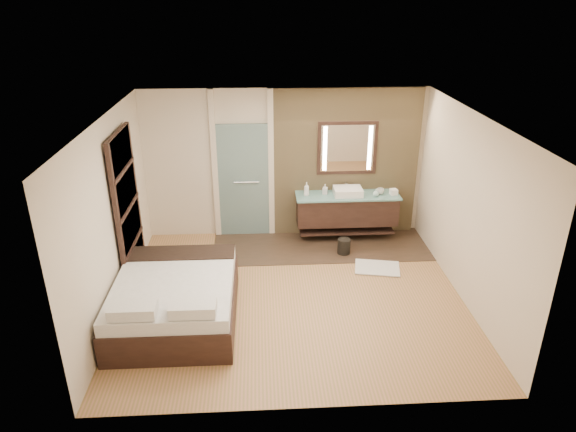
{
  "coord_description": "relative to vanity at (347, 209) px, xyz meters",
  "views": [
    {
      "loc": [
        -0.46,
        -6.53,
        4.21
      ],
      "look_at": [
        -0.04,
        0.6,
        1.05
      ],
      "focal_mm": 32.0,
      "sensor_mm": 36.0,
      "label": 1
    }
  ],
  "objects": [
    {
      "name": "cup",
      "position": [
        0.59,
        -0.01,
        0.34
      ],
      "size": [
        0.13,
        0.13,
        0.1
      ],
      "primitive_type": "imported",
      "rotation": [
        0.0,
        0.0,
        -0.03
      ],
      "color": "silver",
      "rests_on": "vanity"
    },
    {
      "name": "bed",
      "position": [
        -2.75,
        -2.4,
        -0.26
      ],
      "size": [
        1.63,
        2.03,
        0.78
      ],
      "rotation": [
        0.0,
        0.0,
        -0.0
      ],
      "color": "black",
      "rests_on": "floor"
    },
    {
      "name": "soap_bottle_a",
      "position": [
        -0.74,
        -0.01,
        0.41
      ],
      "size": [
        0.12,
        0.12,
        0.25
      ],
      "primitive_type": "imported",
      "rotation": [
        0.0,
        0.0,
        -0.25
      ],
      "color": "white",
      "rests_on": "vanity"
    },
    {
      "name": "tile_strip",
      "position": [
        -0.5,
        -0.32,
        -0.57
      ],
      "size": [
        3.8,
        1.3,
        0.01
      ],
      "primitive_type": "cube",
      "color": "#33281C",
      "rests_on": "floor"
    },
    {
      "name": "mirror_unit",
      "position": [
        0.0,
        0.24,
        1.07
      ],
      "size": [
        1.06,
        0.04,
        0.96
      ],
      "color": "black",
      "rests_on": "stone_wall"
    },
    {
      "name": "stone_wall",
      "position": [
        0.0,
        0.29,
        0.77
      ],
      "size": [
        2.6,
        0.08,
        2.7
      ],
      "primitive_type": "cube",
      "color": "#A0885B",
      "rests_on": "floor"
    },
    {
      "name": "tissue_box",
      "position": [
        0.82,
        -0.05,
        0.33
      ],
      "size": [
        0.14,
        0.14,
        0.1
      ],
      "primitive_type": "cube",
      "rotation": [
        0.0,
        0.0,
        0.19
      ],
      "color": "white",
      "rests_on": "vanity"
    },
    {
      "name": "floor",
      "position": [
        -1.1,
        -1.92,
        -0.58
      ],
      "size": [
        5.0,
        5.0,
        0.0
      ],
      "primitive_type": "plane",
      "color": "olive",
      "rests_on": "ground"
    },
    {
      "name": "frosted_door",
      "position": [
        -1.85,
        0.28,
        0.56
      ],
      "size": [
        1.1,
        0.12,
        2.7
      ],
      "color": "#9EC8C6",
      "rests_on": "floor"
    },
    {
      "name": "vanity",
      "position": [
        0.0,
        0.0,
        0.0
      ],
      "size": [
        1.85,
        0.55,
        0.88
      ],
      "color": "black",
      "rests_on": "stone_wall"
    },
    {
      "name": "waste_bin",
      "position": [
        -0.13,
        -0.61,
        -0.44
      ],
      "size": [
        0.29,
        0.29,
        0.28
      ],
      "primitive_type": "cylinder",
      "rotation": [
        0.0,
        0.0,
        -0.39
      ],
      "color": "black",
      "rests_on": "floor"
    },
    {
      "name": "soap_bottle_c",
      "position": [
        0.49,
        -0.12,
        0.36
      ],
      "size": [
        0.14,
        0.14,
        0.14
      ],
      "primitive_type": "imported",
      "rotation": [
        0.0,
        0.0,
        0.32
      ],
      "color": "#A5CFCD",
      "rests_on": "vanity"
    },
    {
      "name": "shoji_partition",
      "position": [
        -3.53,
        -1.32,
        0.63
      ],
      "size": [
        0.06,
        1.2,
        2.4
      ],
      "color": "black",
      "rests_on": "floor"
    },
    {
      "name": "bath_mat",
      "position": [
        0.34,
        -1.17,
        -0.56
      ],
      "size": [
        0.8,
        0.63,
        0.02
      ],
      "primitive_type": "cube",
      "rotation": [
        0.0,
        0.0,
        -0.2
      ],
      "color": "silver",
      "rests_on": "floor"
    },
    {
      "name": "soap_bottle_b",
      "position": [
        -0.4,
        0.05,
        0.38
      ],
      "size": [
        0.1,
        0.1,
        0.18
      ],
      "primitive_type": "imported",
      "rotation": [
        0.0,
        0.0,
        -0.27
      ],
      "color": "#B2B2B2",
      "rests_on": "vanity"
    }
  ]
}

